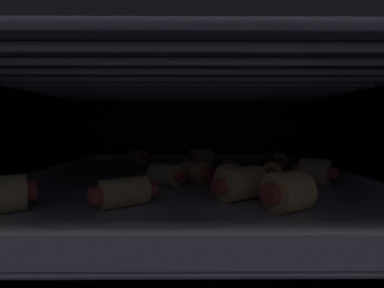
{
  "coord_description": "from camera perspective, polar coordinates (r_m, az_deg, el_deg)",
  "views": [
    {
      "loc": [
        -0.28,
        -35.56,
        15.99
      ],
      "look_at": [
        0.0,
        10.15,
        12.83
      ],
      "focal_mm": 25.26,
      "sensor_mm": 36.0,
      "label": 1
    }
  ],
  "objects": [
    {
      "name": "ground_plane",
      "position": [
        0.39,
        0.1,
        -21.06
      ],
      "size": [
        53.95,
        49.49,
        1.2
      ],
      "primitive_type": "cube",
      "color": "black"
    },
    {
      "name": "oven_wall_back",
      "position": [
        0.6,
        -0.08,
        4.85
      ],
      "size": [
        53.95,
        1.2,
        33.86
      ],
      "primitive_type": "cube",
      "color": "black",
      "rests_on": "ground_plane"
    },
    {
      "name": "oven_rack_lower",
      "position": [
        0.37,
        0.1,
        -9.37
      ],
      "size": [
        49.11,
        46.15,
        0.61
      ],
      "color": "#B7B7BC"
    },
    {
      "name": "baking_tray_lower",
      "position": [
        0.36,
        0.1,
        -8.02
      ],
      "size": [
        41.46,
        42.2,
        2.05
      ],
      "color": "silver",
      "rests_on": "oven_rack_lower"
    },
    {
      "name": "pig_in_blanket_lower_0",
      "position": [
        0.52,
        -11.08,
        -2.52
      ],
      "size": [
        5.02,
        6.01,
        2.59
      ],
      "rotation": [
        0.0,
        0.0,
        3.78
      ],
      "color": "#E8C984",
      "rests_on": "baking_tray_lower"
    },
    {
      "name": "pig_in_blanket_lower_1",
      "position": [
        0.25,
        -13.47,
        -9.83
      ],
      "size": [
        5.76,
        4.54,
        2.56
      ],
      "rotation": [
        0.0,
        0.0,
        5.3
      ],
      "color": "#D5B96E",
      "rests_on": "baking_tray_lower"
    },
    {
      "name": "pig_in_blanket_lower_2",
      "position": [
        0.34,
        1.29,
        -5.76
      ],
      "size": [
        4.89,
        4.6,
        2.7
      ],
      "rotation": [
        0.0,
        0.0,
        3.98
      ],
      "color": "tan",
      "rests_on": "baking_tray_lower"
    },
    {
      "name": "pig_in_blanket_lower_3",
      "position": [
        0.37,
        17.02,
        -5.32
      ],
      "size": [
        3.57,
        5.18,
        2.52
      ],
      "rotation": [
        0.0,
        0.0,
        5.88
      ],
      "color": "#EBC774",
      "rests_on": "baking_tray_lower"
    },
    {
      "name": "pig_in_blanket_lower_4",
      "position": [
        0.36,
        24.96,
        -5.25
      ],
      "size": [
        4.78,
        4.41,
        3.14
      ],
      "rotation": [
        0.0,
        0.0,
        4.03
      ],
      "color": "#D7B080",
      "rests_on": "baking_tray_lower"
    },
    {
      "name": "pig_in_blanket_lower_5",
      "position": [
        0.31,
        8.24,
        -6.56
      ],
      "size": [
        3.65,
        5.71,
        3.08
      ],
      "rotation": [
        0.0,
        0.0,
        6.12
      ],
      "color": "#E1B376",
      "rests_on": "baking_tray_lower"
    },
    {
      "name": "pig_in_blanket_lower_6",
      "position": [
        0.24,
        20.12,
        -9.36
      ],
      "size": [
        4.84,
        4.34,
        3.34
      ],
      "rotation": [
        0.0,
        0.0,
        2.02
      ],
      "color": "#E9BD6E",
      "rests_on": "baking_tray_lower"
    },
    {
      "name": "pig_in_blanket_lower_7",
      "position": [
        0.32,
        -5.08,
        -6.41
      ],
      "size": [
        4.93,
        4.18,
        2.63
      ],
      "rotation": [
        0.0,
        0.0,
        4.09
      ],
      "color": "#DEC27C",
      "rests_on": "baking_tray_lower"
    },
    {
      "name": "pig_in_blanket_lower_8",
      "position": [
        0.26,
        10.86,
        -8.15
      ],
      "size": [
        5.94,
        4.84,
        3.2
      ],
      "rotation": [
        0.0,
        0.0,
        5.22
      ],
      "color": "#E2C67C",
      "rests_on": "baking_tray_lower"
    },
    {
      "name": "pig_in_blanket_lower_9",
      "position": [
        0.48,
        2.36,
        -2.73
      ],
      "size": [
        5.45,
        4.45,
        3.04
      ],
      "rotation": [
        0.0,
        0.0,
        2.08
      ],
      "color": "#ECB785",
      "rests_on": "baking_tray_lower"
    },
    {
      "name": "pig_in_blanket_lower_10",
      "position": [
        0.27,
        -35.13,
        -8.74
      ],
      "size": [
        5.28,
        4.67,
        3.06
      ],
      "rotation": [
        0.0,
        0.0,
        2.18
      ],
      "color": "#DDC678",
      "rests_on": "baking_tray_lower"
    },
    {
      "name": "pig_in_blanket_lower_11",
      "position": [
        0.5,
        17.85,
        -3.01
      ],
      "size": [
        2.73,
        5.87,
        2.43
      ],
      "rotation": [
        0.0,
        0.0,
        3.06
      ],
      "color": "#EBB285",
      "rests_on": "baking_tray_lower"
    },
    {
      "name": "oven_rack_upper",
      "position": [
        0.36,
        0.1,
        12.51
      ],
      "size": [
        49.22,
        46.15,
        0.72
      ],
      "color": "#B7B7BC"
    },
    {
      "name": "baking_tray_upper",
      "position": [
        0.36,
        0.1,
        14.17
      ],
      "size": [
        41.46,
        42.2,
        2.88
      ],
      "color": "#4C4C51",
      "rests_on": "oven_rack_upper"
    },
    {
      "name": "pig_in_blanket_upper_0",
      "position": [
        0.42,
        -24.63,
        15.03
      ],
      "size": [
        5.82,
        3.67,
        2.97
      ],
      "rotation": [
        0.0,
        0.0,
        4.47
      ],
      "color": "#DDC882",
      "rests_on": "baking_tray_upper"
    },
    {
      "name": "pig_in_blanket_upper_1",
      "position": [
        0.37,
        9.31,
        16.65
      ],
      "size": [
        5.58,
        3.2,
        2.75
      ],
      "rotation": [
        0.0,
        0.0,
        4.59
      ],
      "color": "#D9B07A",
      "rests_on": "baking_tray_upper"
    },
    {
      "name": "pig_in_blanket_upper_2",
      "position": [
        0.53,
        -6.55,
        12.62
      ],
      "size": [
        3.25,
        6.4,
        2.44
      ],
      "rotation": [
        0.0,
        0.0,
        3.35
      ],
      "color": "#DEB47A",
      "rests_on": "baking_tray_upper"
    },
    {
      "name": "pig_in_blanket_upper_3",
      "position": [
        0.49,
        -12.56,
        13.83
      ],
      "size": [
        5.75,
        4.25,
        3.32
      ],
      "rotation": [
        0.0,
        0.0,
        5.02
      ],
      "color": "#E1B871",
      "rests_on": "baking_tray_upper"
    },
    {
      "name": "pig_in_blanket_upper_4",
      "position": [
        0.34,
        -31.52,
        17.74
      ],
      "size": [
        5.3,
        3.78,
        3.28
      ],
      "rotation": [
        0.0,
        0.0,
        4.88
      ],
      "color": "#D5B47E",
      "rests_on": "baking_tray_upper"
    },
    {
      "name": "pig_in_blanket_upper_5",
      "position": [
        0.46,
        -19.89,
        14.26
      ],
      "size": [
        4.78,
        6.15,
        3.36
      ],
      "rotation": [
        0.0,
        0.0,
        0.43
      ],
      "color": "#E1C86F",
      "rests_on": "baking_tray_upper"
    },
    {
      "name": "pig_in_blanket_upper_6",
      "position": [
        0.42,
        -6.08,
        15.16
      ],
      "size": [
        4.71,
        5.27,
        2.83
      ],
      "rotation": [
        0.0,
        0.0,
        2.5
      ],
      "color": "#E8B587",
      "rests_on": "baking_tray_upper"
    },
    {
      "name": "pig_in_blanket_upper_7",
      "position": [
        0.38,
        25.62,
        16.23
      ],
      "size": [
        5.5,
        4.56,
        3.3
      ],
      "rotation": [
        0.0,
        0.0,
        2.11
      ],
      "color": "#E6C76E",
      "rests_on": "baking_tray_upper"
    },
    {
      "name": "pig_in_blanket_upper_8",
      "position": [
        0.32,
        14.32,
        19.34
      ],
      "size": [
        4.4,
        4.73,
        3.39
      ],
      "rotation": [
        0.0,
        0.0,
        2.52
      ],
      "color": "#E6C984",
      "rests_on": "baking_tray_upper"
    },
    {
      "name": "pig_in_blanket_upper_9",
      "position": [
        0.48,
        -0.16,
        13.58
      ],
      "size": [
        5.56,
        3.73,
        2.47
      ],
      "rotation": [
        0.0,
        0.0,
        1.14
      ],
      "color": "#E8BB85",
      "rests_on": "baking_tray_upper"
    },
    {
      "name": "pig_in_blanket_upper_10",
      "position": [
        0.3,
        -11.64,
        20.07
      ],
      "size": [
        3.69,
        5.82,
        3.36
      ],
      "rotation": [
        0.0,
        0.0,
        3.24
      ],
      "color": "#D8C673",
      "rests_on": "baking_tray_upper"
    }
  ]
}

